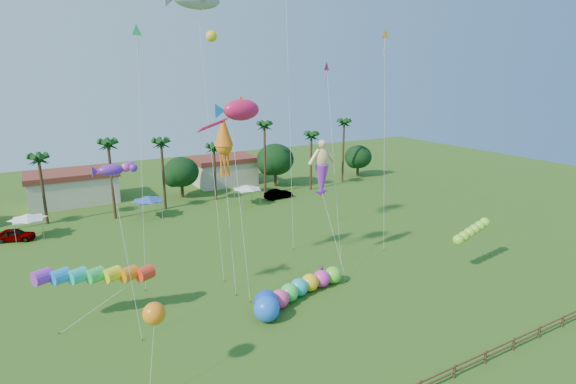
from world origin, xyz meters
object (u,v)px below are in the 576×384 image
caterpillar_inflatable (296,290)px  car_b (278,194)px  spectator_b (321,275)px  car_a (14,235)px  blue_ball (267,309)px

caterpillar_inflatable → car_b: bearing=49.7°
spectator_b → caterpillar_inflatable: (-3.45, -1.29, -0.03)m
car_b → spectator_b: spectator_b is taller
car_a → blue_ball: bearing=-129.7°
car_b → caterpillar_inflatable: (-13.98, -28.84, 0.12)m
car_a → spectator_b: bearing=-117.2°
car_b → caterpillar_inflatable: size_ratio=0.45×
car_a → car_b: (35.18, 0.74, 0.00)m
caterpillar_inflatable → blue_ball: size_ratio=4.80×
car_b → blue_ball: 35.52m
blue_ball → car_b: bearing=59.9°
car_a → caterpillar_inflatable: size_ratio=0.43×
spectator_b → car_a: bearing=-166.3°
blue_ball → spectator_b: bearing=23.6°
car_a → blue_ball: 34.65m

